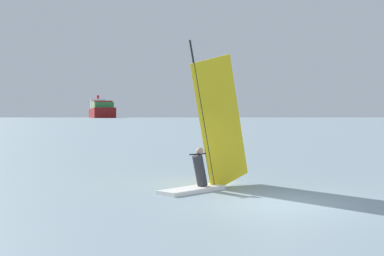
{
  "coord_description": "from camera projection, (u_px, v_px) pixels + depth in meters",
  "views": [
    {
      "loc": [
        -5.99,
        -11.68,
        2.28
      ],
      "look_at": [
        0.78,
        10.16,
        1.74
      ],
      "focal_mm": 46.66,
      "sensor_mm": 36.0,
      "label": 1
    }
  ],
  "objects": [
    {
      "name": "distant_headland",
      "position": [
        62.0,
        113.0,
        1491.98
      ],
      "size": [
        791.38,
        553.63,
        25.29
      ],
      "primitive_type": "cube",
      "rotation": [
        0.0,
        0.0,
        -0.14
      ],
      "color": "#756B56",
      "rests_on": "ground_plane"
    },
    {
      "name": "cargo_ship",
      "position": [
        101.0,
        111.0,
        754.58
      ],
      "size": [
        40.29,
        200.73,
        37.21
      ],
      "rotation": [
        0.0,
        0.0,
        4.65
      ],
      "color": "maroon",
      "rests_on": "ground_plane"
    },
    {
      "name": "windsurfer",
      "position": [
        209.0,
        147.0,
        15.58
      ],
      "size": [
        3.58,
        2.27,
        4.68
      ],
      "rotation": [
        0.0,
        0.0,
        3.66
      ],
      "color": "white",
      "rests_on": "ground_plane"
    },
    {
      "name": "ground_plane",
      "position": [
        279.0,
        204.0,
        12.98
      ],
      "size": [
        4000.0,
        4000.0,
        0.0
      ],
      "primitive_type": "plane",
      "color": "gray"
    }
  ]
}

